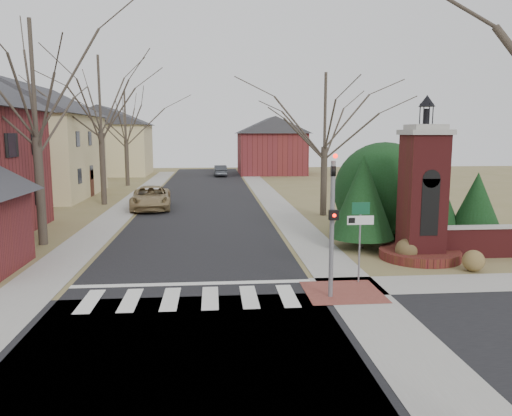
{
  "coord_description": "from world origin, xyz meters",
  "views": [
    {
      "loc": [
        0.73,
        -13.96,
        5.0
      ],
      "look_at": [
        2.46,
        6.0,
        2.0
      ],
      "focal_mm": 35.0,
      "sensor_mm": 36.0,
      "label": 1
    }
  ],
  "objects": [
    {
      "name": "evergreen_near",
      "position": [
        7.2,
        7.0,
        2.3
      ],
      "size": [
        2.8,
        2.8,
        4.1
      ],
      "color": "#473D33",
      "rests_on": "ground"
    },
    {
      "name": "evergreen_mid",
      "position": [
        10.5,
        8.2,
        2.6
      ],
      "size": [
        3.4,
        3.4,
        4.7
      ],
      "color": "#473D33",
      "rests_on": "ground"
    },
    {
      "name": "sidewalk_right_main",
      "position": [
        5.2,
        22.0,
        0.01
      ],
      "size": [
        2.0,
        60.0,
        0.02
      ],
      "primitive_type": "cube",
      "color": "gray",
      "rests_on": "ground"
    },
    {
      "name": "distant_car",
      "position": [
        1.6,
        44.87,
        0.66
      ],
      "size": [
        1.59,
        4.05,
        1.31
      ],
      "primitive_type": "imported",
      "rotation": [
        0.0,
        0.0,
        3.19
      ],
      "color": "#383B41",
      "rests_on": "ground"
    },
    {
      "name": "cross_street",
      "position": [
        0.0,
        -3.0,
        0.01
      ],
      "size": [
        120.0,
        8.0,
        0.01
      ],
      "primitive_type": "cube",
      "color": "black",
      "rests_on": "ground"
    },
    {
      "name": "evergreen_far",
      "position": [
        12.5,
        7.2,
        1.9
      ],
      "size": [
        2.4,
        2.4,
        3.3
      ],
      "color": "#473D33",
      "rests_on": "ground"
    },
    {
      "name": "pickup_truck",
      "position": [
        -3.4,
        19.44,
        0.76
      ],
      "size": [
        2.93,
        5.64,
        1.52
      ],
      "primitive_type": "imported",
      "rotation": [
        0.0,
        0.0,
        0.08
      ],
      "color": "#947C51",
      "rests_on": "ground"
    },
    {
      "name": "main_street",
      "position": [
        0.0,
        22.0,
        0.01
      ],
      "size": [
        8.0,
        70.0,
        0.01
      ],
      "primitive_type": "cube",
      "color": "black",
      "rests_on": "ground"
    },
    {
      "name": "traffic_signal_pole",
      "position": [
        4.3,
        0.57,
        2.59
      ],
      "size": [
        0.28,
        0.41,
        4.5
      ],
      "color": "slate",
      "rests_on": "ground"
    },
    {
      "name": "sign_post",
      "position": [
        5.59,
        1.99,
        1.95
      ],
      "size": [
        0.9,
        0.07,
        2.75
      ],
      "color": "slate",
      "rests_on": "ground"
    },
    {
      "name": "bare_tree_2",
      "position": [
        -7.5,
        35.0,
        7.03
      ],
      "size": [
        7.35,
        7.35,
        10.19
      ],
      "color": "#473D33",
      "rests_on": "ground"
    },
    {
      "name": "curb_apron",
      "position": [
        4.8,
        1.0,
        0.01
      ],
      "size": [
        2.4,
        2.4,
        0.02
      ],
      "primitive_type": "cube",
      "color": "brown",
      "rests_on": "ground"
    },
    {
      "name": "evergreen_mass",
      "position": [
        9.0,
        9.5,
        2.4
      ],
      "size": [
        4.8,
        4.8,
        4.8
      ],
      "primitive_type": "sphere",
      "color": "black",
      "rests_on": "ground"
    },
    {
      "name": "house_distant_left",
      "position": [
        -12.01,
        48.0,
        4.25
      ],
      "size": [
        10.8,
        8.8,
        8.53
      ],
      "color": "tan",
      "rests_on": "ground"
    },
    {
      "name": "bare_tree_0",
      "position": [
        -7.0,
        9.0,
        7.7
      ],
      "size": [
        8.05,
        8.05,
        11.15
      ],
      "color": "#473D33",
      "rests_on": "ground"
    },
    {
      "name": "crosswalk_zone",
      "position": [
        0.0,
        0.8,
        0.01
      ],
      "size": [
        8.0,
        2.2,
        0.02
      ],
      "primitive_type": "cube",
      "color": "silver",
      "rests_on": "ground"
    },
    {
      "name": "house_distant_right",
      "position": [
        7.99,
        47.99,
        3.65
      ],
      "size": [
        8.8,
        8.8,
        7.3
      ],
      "color": "maroon",
      "rests_on": "ground"
    },
    {
      "name": "house_stucco_left",
      "position": [
        -13.5,
        27.0,
        4.59
      ],
      "size": [
        9.8,
        12.8,
        9.28
      ],
      "color": "tan",
      "rests_on": "ground"
    },
    {
      "name": "ground",
      "position": [
        0.0,
        0.0,
        0.0
      ],
      "size": [
        120.0,
        120.0,
        0.0
      ],
      "primitive_type": "plane",
      "color": "olive",
      "rests_on": "ground"
    },
    {
      "name": "stop_bar",
      "position": [
        0.0,
        2.3,
        0.01
      ],
      "size": [
        8.0,
        0.35,
        0.02
      ],
      "primitive_type": "cube",
      "color": "silver",
      "rests_on": "ground"
    },
    {
      "name": "bare_tree_1",
      "position": [
        -7.0,
        22.0,
        8.03
      ],
      "size": [
        8.4,
        8.4,
        11.64
      ],
      "color": "#473D33",
      "rests_on": "ground"
    },
    {
      "name": "dry_shrub_left",
      "position": [
        8.31,
        4.6,
        0.46
      ],
      "size": [
        0.92,
        0.92,
        0.92
      ],
      "primitive_type": "sphere",
      "color": "brown",
      "rests_on": "ground"
    },
    {
      "name": "brick_gate_monument",
      "position": [
        9.0,
        4.99,
        2.17
      ],
      "size": [
        3.2,
        3.2,
        6.47
      ],
      "color": "maroon",
      "rests_on": "ground"
    },
    {
      "name": "dry_shrub_right",
      "position": [
        10.18,
        3.0,
        0.4
      ],
      "size": [
        0.79,
        0.79,
        0.79
      ],
      "primitive_type": "sphere",
      "color": "brown",
      "rests_on": "ground"
    },
    {
      "name": "sidewalk_left",
      "position": [
        -5.2,
        22.0,
        0.01
      ],
      "size": [
        2.0,
        60.0,
        0.02
      ],
      "primitive_type": "cube",
      "color": "gray",
      "rests_on": "ground"
    },
    {
      "name": "bare_tree_3",
      "position": [
        7.5,
        16.0,
        6.69
      ],
      "size": [
        7.0,
        7.0,
        9.7
      ],
      "color": "#473D33",
      "rests_on": "ground"
    }
  ]
}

